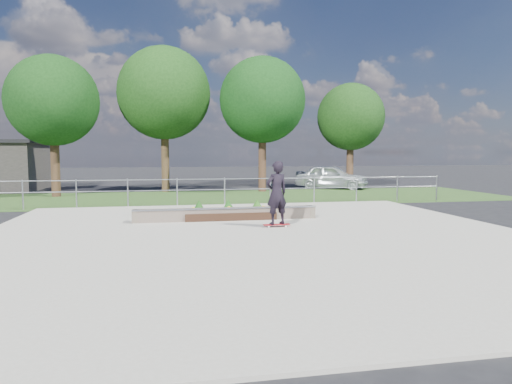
# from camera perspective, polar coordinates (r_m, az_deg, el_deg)

# --- Properties ---
(ground) EXTENTS (120.00, 120.00, 0.00)m
(ground) POSITION_cam_1_polar(r_m,az_deg,el_deg) (12.24, 0.42, -5.75)
(ground) COLOR black
(ground) RESTS_ON ground
(grass_verge) EXTENTS (30.00, 8.00, 0.02)m
(grass_verge) POSITION_cam_1_polar(r_m,az_deg,el_deg) (23.03, -5.01, -0.69)
(grass_verge) COLOR #27441B
(grass_verge) RESTS_ON ground
(concrete_slab) EXTENTS (15.00, 15.00, 0.06)m
(concrete_slab) POSITION_cam_1_polar(r_m,az_deg,el_deg) (12.24, 0.42, -5.62)
(concrete_slab) COLOR #9B988A
(concrete_slab) RESTS_ON ground
(fence) EXTENTS (20.06, 0.06, 1.20)m
(fence) POSITION_cam_1_polar(r_m,az_deg,el_deg) (19.49, -3.95, 0.53)
(fence) COLOR gray
(fence) RESTS_ON ground
(tree_far_left) EXTENTS (4.55, 4.55, 7.15)m
(tree_far_left) POSITION_cam_1_polar(r_m,az_deg,el_deg) (25.55, -24.06, 10.35)
(tree_far_left) COLOR #322014
(tree_far_left) RESTS_ON ground
(tree_mid_left) EXTENTS (5.25, 5.25, 8.25)m
(tree_mid_left) POSITION_cam_1_polar(r_m,az_deg,el_deg) (26.99, -11.42, 11.97)
(tree_mid_left) COLOR #362515
(tree_mid_left) RESTS_ON ground
(tree_mid_right) EXTENTS (4.90, 4.90, 7.70)m
(tree_mid_right) POSITION_cam_1_polar(r_m,az_deg,el_deg) (26.51, 0.80, 11.38)
(tree_mid_right) COLOR #372016
(tree_mid_right) RESTS_ON ground
(tree_far_right) EXTENTS (4.20, 4.20, 6.60)m
(tree_far_right) POSITION_cam_1_polar(r_m,az_deg,el_deg) (29.65, 11.76, 9.14)
(tree_far_right) COLOR #362215
(tree_far_right) RESTS_ON ground
(grind_ledge) EXTENTS (6.00, 0.44, 0.43)m
(grind_ledge) POSITION_cam_1_polar(r_m,az_deg,el_deg) (15.02, -3.73, -2.74)
(grind_ledge) COLOR brown
(grind_ledge) RESTS_ON concrete_slab
(planter_bed) EXTENTS (3.00, 1.20, 0.61)m
(planter_bed) POSITION_cam_1_polar(r_m,az_deg,el_deg) (15.43, -3.37, -2.61)
(planter_bed) COLOR black
(planter_bed) RESTS_ON concrete_slab
(skateboarder) EXTENTS (0.80, 0.64, 1.96)m
(skateboarder) POSITION_cam_1_polar(r_m,az_deg,el_deg) (13.52, 2.60, -0.13)
(skateboarder) COLOR white
(skateboarder) RESTS_ON concrete_slab
(parked_car) EXTENTS (4.72, 3.84, 1.51)m
(parked_car) POSITION_cam_1_polar(r_m,az_deg,el_deg) (28.79, 9.42, 1.89)
(parked_car) COLOR silver
(parked_car) RESTS_ON ground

